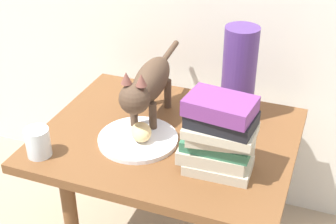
{
  "coord_description": "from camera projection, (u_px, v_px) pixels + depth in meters",
  "views": [
    {
      "loc": [
        0.43,
        -1.14,
        1.31
      ],
      "look_at": [
        0.0,
        0.0,
        0.58
      ],
      "focal_mm": 51.52,
      "sensor_mm": 36.0,
      "label": 1
    }
  ],
  "objects": [
    {
      "name": "side_table",
      "position": [
        168.0,
        152.0,
        1.5
      ],
      "size": [
        0.76,
        0.61,
        0.5
      ],
      "color": "brown",
      "rests_on": "ground"
    },
    {
      "name": "plate",
      "position": [
        138.0,
        139.0,
        1.43
      ],
      "size": [
        0.24,
        0.24,
        0.01
      ],
      "primitive_type": "cylinder",
      "color": "white",
      "rests_on": "side_table"
    },
    {
      "name": "bread_roll",
      "position": [
        141.0,
        132.0,
        1.41
      ],
      "size": [
        0.09,
        0.1,
        0.05
      ],
      "primitive_type": "ellipsoid",
      "rotation": [
        0.0,
        0.0,
        2.09
      ],
      "color": "#E0BC7A",
      "rests_on": "plate"
    },
    {
      "name": "cat",
      "position": [
        148.0,
        84.0,
        1.46
      ],
      "size": [
        0.11,
        0.48,
        0.23
      ],
      "color": "#4C3828",
      "rests_on": "side_table"
    },
    {
      "name": "book_stack",
      "position": [
        219.0,
        136.0,
        1.26
      ],
      "size": [
        0.21,
        0.15,
        0.23
      ],
      "color": "#BCB299",
      "rests_on": "side_table"
    },
    {
      "name": "green_vase",
      "position": [
        239.0,
        74.0,
        1.48
      ],
      "size": [
        0.1,
        0.1,
        0.3
      ],
      "primitive_type": "cylinder",
      "color": "#4C2D72",
      "rests_on": "side_table"
    },
    {
      "name": "candle_jar",
      "position": [
        38.0,
        144.0,
        1.36
      ],
      "size": [
        0.07,
        0.07,
        0.08
      ],
      "color": "silver",
      "rests_on": "side_table"
    }
  ]
}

